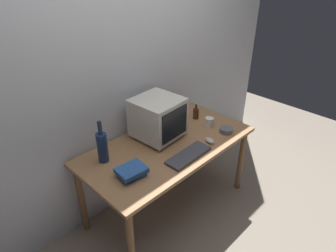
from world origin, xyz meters
name	(u,v)px	position (x,y,z in m)	size (l,w,h in m)	color
ground_plane	(168,206)	(0.00, 0.00, 0.00)	(6.00, 6.00, 0.00)	gray
back_wall	(131,75)	(0.00, 0.45, 1.25)	(4.00, 0.08, 2.50)	silver
desk	(168,152)	(0.00, 0.00, 0.65)	(1.55, 0.78, 0.74)	#9E7047
crt_monitor	(158,118)	(0.02, 0.15, 0.93)	(0.41, 0.41, 0.37)	beige
keyboard	(188,155)	(-0.01, -0.25, 0.75)	(0.42, 0.15, 0.02)	#3F3F47
computer_mouse	(210,141)	(0.27, -0.24, 0.75)	(0.06, 0.10, 0.04)	beige
bottle_tall	(102,146)	(-0.53, 0.19, 0.87)	(0.08, 0.08, 0.36)	navy
bottle_short	(196,113)	(0.53, 0.13, 0.79)	(0.06, 0.06, 0.16)	#472314
book_stack	(132,171)	(-0.49, -0.11, 0.78)	(0.23, 0.20, 0.07)	#28569E
mug	(209,122)	(0.49, -0.06, 0.78)	(0.12, 0.08, 0.09)	white
cd_spindle	(226,130)	(0.51, -0.24, 0.76)	(0.12, 0.12, 0.04)	#595B66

